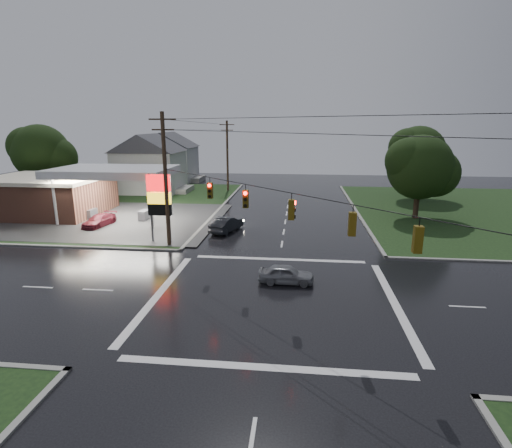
# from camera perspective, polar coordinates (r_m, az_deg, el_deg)

# --- Properties ---
(ground) EXTENTS (120.00, 120.00, 0.00)m
(ground) POSITION_cam_1_polar(r_m,az_deg,el_deg) (24.16, 2.54, -10.51)
(ground) COLOR black
(ground) RESTS_ON ground
(grass_nw) EXTENTS (36.00, 36.00, 0.08)m
(grass_nw) POSITION_cam_1_polar(r_m,az_deg,el_deg) (56.06, -23.14, 2.71)
(grass_nw) COLOR black
(grass_nw) RESTS_ON ground
(gas_station) EXTENTS (26.20, 18.00, 5.60)m
(gas_station) POSITION_cam_1_polar(r_m,az_deg,el_deg) (50.16, -26.54, 4.05)
(gas_station) COLOR #2D2D2D
(gas_station) RESTS_ON ground
(pylon_sign) EXTENTS (2.00, 0.35, 6.00)m
(pylon_sign) POSITION_cam_1_polar(r_m,az_deg,el_deg) (35.03, -13.67, 3.80)
(pylon_sign) COLOR #59595E
(pylon_sign) RESTS_ON ground
(utility_pole_nw) EXTENTS (2.20, 0.32, 11.00)m
(utility_pole_nw) POSITION_cam_1_polar(r_m,az_deg,el_deg) (33.50, -12.79, 6.35)
(utility_pole_nw) COLOR #382619
(utility_pole_nw) RESTS_ON ground
(utility_pole_n) EXTENTS (2.20, 0.32, 10.50)m
(utility_pole_n) POSITION_cam_1_polar(r_m,az_deg,el_deg) (61.05, -4.11, 9.81)
(utility_pole_n) COLOR #382619
(utility_pole_n) RESTS_ON ground
(traffic_signals) EXTENTS (26.87, 26.87, 1.47)m
(traffic_signals) POSITION_cam_1_polar(r_m,az_deg,el_deg) (22.23, 2.77, 4.83)
(traffic_signals) COLOR black
(traffic_signals) RESTS_ON ground
(house_near) EXTENTS (11.05, 8.48, 8.60)m
(house_near) POSITION_cam_1_polar(r_m,az_deg,el_deg) (62.30, -14.96, 8.48)
(house_near) COLOR silver
(house_near) RESTS_ON ground
(house_far) EXTENTS (11.05, 8.48, 8.60)m
(house_far) POSITION_cam_1_polar(r_m,az_deg,el_deg) (73.90, -12.37, 9.46)
(house_far) COLOR silver
(house_far) RESTS_ON ground
(tree_nw_behind) EXTENTS (8.93, 7.60, 10.00)m
(tree_nw_behind) POSITION_cam_1_polar(r_m,az_deg,el_deg) (62.81, -28.26, 8.96)
(tree_nw_behind) COLOR black
(tree_nw_behind) RESTS_ON ground
(tree_ne_near) EXTENTS (7.99, 6.80, 8.98)m
(tree_ne_near) POSITION_cam_1_polar(r_m,az_deg,el_deg) (45.97, 22.55, 7.47)
(tree_ne_near) COLOR black
(tree_ne_near) RESTS_ON ground
(tree_ne_far) EXTENTS (8.46, 7.20, 9.80)m
(tree_ne_far) POSITION_cam_1_polar(r_m,az_deg,el_deg) (58.24, 22.24, 9.31)
(tree_ne_far) COLOR black
(tree_ne_far) RESTS_ON ground
(car_north) EXTENTS (2.82, 4.67, 1.45)m
(car_north) POSITION_cam_1_polar(r_m,az_deg,el_deg) (38.28, -4.25, -0.01)
(car_north) COLOR black
(car_north) RESTS_ON ground
(car_crossing) EXTENTS (3.62, 1.54, 1.22)m
(car_crossing) POSITION_cam_1_polar(r_m,az_deg,el_deg) (26.08, 4.34, -7.16)
(car_crossing) COLOR slate
(car_crossing) RESTS_ON ground
(car_pump) EXTENTS (2.35, 4.41, 1.22)m
(car_pump) POSITION_cam_1_polar(r_m,az_deg,el_deg) (43.06, -21.50, 0.47)
(car_pump) COLOR maroon
(car_pump) RESTS_ON ground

